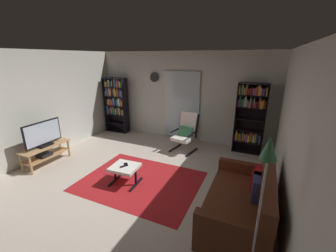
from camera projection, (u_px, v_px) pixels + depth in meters
ground_plane at (128, 185)px, 4.25m from camera, size 7.02×7.02×0.00m
wall_back at (181, 97)px, 6.36m from camera, size 5.60×0.06×2.60m
wall_left at (27, 109)px, 4.91m from camera, size 0.06×6.00×2.60m
wall_right at (295, 148)px, 2.79m from camera, size 0.06×6.00×2.60m
glass_door_panel at (181, 106)px, 6.37m from camera, size 1.10×0.01×2.00m
area_rug at (141, 181)px, 4.38m from camera, size 2.35×1.80×0.01m
tv_stand at (46, 152)px, 5.03m from camera, size 0.41×1.10×0.45m
television at (43, 135)px, 4.91m from camera, size 0.20×0.90×0.59m
bookshelf_near_tv at (116, 101)px, 7.04m from camera, size 0.78×0.30×1.80m
bookshelf_near_sofa at (250, 115)px, 5.46m from camera, size 0.73×0.30×1.83m
leather_sofa at (243, 203)px, 3.26m from camera, size 0.92×1.71×0.85m
lounge_armchair at (186, 131)px, 5.74m from camera, size 0.66×0.74×1.02m
ottoman at (125, 169)px, 4.23m from camera, size 0.55×0.51×0.38m
tv_remote at (124, 166)px, 4.19m from camera, size 0.10×0.15×0.02m
cell_phone at (126, 164)px, 4.26m from camera, size 0.14×0.15×0.01m
floor_lamp_by_sofa at (265, 176)px, 2.05m from camera, size 0.22×0.22×1.75m
wall_clock at (154, 77)px, 6.46m from camera, size 0.29×0.03×0.29m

